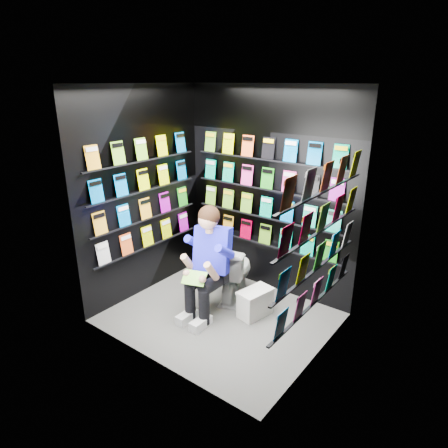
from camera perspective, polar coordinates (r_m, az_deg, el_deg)
The scene contains 14 objects.
floor at distance 4.83m, azimuth -0.63°, elevation -13.17°, with size 2.40×2.40×0.00m, color #585855.
ceiling at distance 4.04m, azimuth -0.78°, elevation 19.42°, with size 2.40×2.40×0.00m, color white.
wall_back at distance 5.05m, azimuth 6.30°, elevation 4.47°, with size 2.40×0.04×2.60m, color black.
wall_front at distance 3.57m, azimuth -10.60°, elevation -2.39°, with size 2.40×0.04×2.60m, color black.
wall_left at distance 5.05m, azimuth -11.54°, elevation 4.19°, with size 0.04×2.00×2.60m, color black.
wall_right at distance 3.69m, azimuth 14.19°, elevation -1.94°, with size 0.04×2.00×2.60m, color black.
comics_back at distance 5.03m, azimuth 6.12°, elevation 4.45°, with size 2.10×0.06×1.37m, color #E85922, non-canonical shape.
comics_left at distance 5.03m, azimuth -11.31°, elevation 4.19°, with size 0.06×1.70×1.37m, color #E85922, non-canonical shape.
comics_right at distance 3.70m, azimuth 13.77°, elevation -1.77°, with size 0.06×1.70×1.37m, color #E85922, non-canonical shape.
toilet at distance 5.05m, azimuth 1.29°, elevation -6.78°, with size 0.42×0.75×0.73m, color white.
longbox at distance 4.80m, azimuth 4.46°, elevation -11.30°, with size 0.22×0.40×0.30m, color white.
longbox_lid at distance 4.72m, azimuth 4.52°, elevation -9.58°, with size 0.24×0.42×0.03m, color white.
reader at distance 4.60m, azimuth -1.46°, elevation -3.78°, with size 0.55×0.80×1.48m, color #0D0BE9, non-canonical shape.
held_comic at distance 4.45m, azimuth -4.27°, elevation -7.68°, with size 0.26×0.01×0.18m, color green.
Camera 1 is at (2.49, -3.19, 2.64)m, focal length 32.00 mm.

